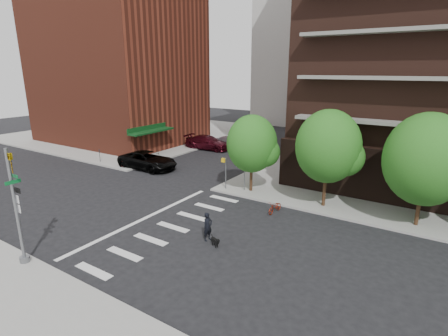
# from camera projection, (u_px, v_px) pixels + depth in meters

# --- Properties ---
(ground) EXTENTS (120.00, 120.00, 0.00)m
(ground) POSITION_uv_depth(u_px,v_px,m) (140.00, 217.00, 23.86)
(ground) COLOR black
(ground) RESTS_ON ground
(sidewalk_nw) EXTENTS (31.00, 33.00, 0.15)m
(sidewalk_nw) POSITION_uv_depth(u_px,v_px,m) (139.00, 132.00, 55.62)
(sidewalk_nw) COLOR gray
(sidewalk_nw) RESTS_ON ground
(crosswalk) EXTENTS (3.85, 13.00, 0.01)m
(crosswalk) POSITION_uv_depth(u_px,v_px,m) (164.00, 224.00, 22.70)
(crosswalk) COLOR silver
(crosswalk) RESTS_ON ground
(midrise_nw) EXTENTS (21.40, 15.50, 20.00)m
(midrise_nw) POSITION_uv_depth(u_px,v_px,m) (117.00, 66.00, 47.12)
(midrise_nw) COLOR maroon
(midrise_nw) RESTS_ON sidewalk_nw
(tree_a) EXTENTS (4.00, 4.00, 5.90)m
(tree_a) POSITION_uv_depth(u_px,v_px,m) (252.00, 144.00, 27.52)
(tree_a) COLOR #301E11
(tree_a) RESTS_ON sidewalk_ne
(tree_b) EXTENTS (4.50, 4.50, 6.65)m
(tree_b) POSITION_uv_depth(u_px,v_px,m) (328.00, 146.00, 24.25)
(tree_b) COLOR #301E11
(tree_b) RESTS_ON sidewalk_ne
(tree_c) EXTENTS (5.00, 5.00, 6.80)m
(tree_c) POSITION_uv_depth(u_px,v_px,m) (426.00, 160.00, 21.14)
(tree_c) COLOR #301E11
(tree_c) RESTS_ON sidewalk_ne
(traffic_signal) EXTENTS (0.90, 0.75, 6.00)m
(traffic_signal) POSITION_uv_depth(u_px,v_px,m) (18.00, 216.00, 17.32)
(traffic_signal) COLOR slate
(traffic_signal) RESTS_ON sidewalk_s
(pedestrian_signal) EXTENTS (2.18, 0.67, 2.60)m
(pedestrian_signal) POSITION_uv_depth(u_px,v_px,m) (230.00, 169.00, 28.53)
(pedestrian_signal) COLOR slate
(pedestrian_signal) RESTS_ON sidewalk_ne
(fire_hydrant) EXTENTS (0.24, 0.24, 0.73)m
(fire_hydrant) POSITION_uv_depth(u_px,v_px,m) (122.00, 163.00, 35.49)
(fire_hydrant) COLOR #A50C0C
(fire_hydrant) RESTS_ON sidewalk_nw
(parking_meter) EXTENTS (0.10, 0.08, 1.32)m
(parking_meter) POSITION_uv_depth(u_px,v_px,m) (100.00, 154.00, 37.21)
(parking_meter) COLOR black
(parking_meter) RESTS_ON sidewalk_nw
(parked_car_black) EXTENTS (3.01, 6.34, 1.75)m
(parked_car_black) POSITION_uv_depth(u_px,v_px,m) (148.00, 160.00, 35.13)
(parked_car_black) COLOR black
(parked_car_black) RESTS_ON ground
(parked_car_maroon) EXTENTS (2.88, 6.11, 1.72)m
(parked_car_maroon) POSITION_uv_depth(u_px,v_px,m) (208.00, 143.00, 43.68)
(parked_car_maroon) COLOR #420C16
(parked_car_maroon) RESTS_ON ground
(parked_car_silver) EXTENTS (1.92, 5.11, 1.67)m
(parked_car_silver) POSITION_uv_depth(u_px,v_px,m) (236.00, 142.00, 44.14)
(parked_car_silver) COLOR #A7A8B0
(parked_car_silver) RESTS_ON ground
(scooter) EXTENTS (0.70, 1.65, 0.84)m
(scooter) POSITION_uv_depth(u_px,v_px,m) (275.00, 207.00, 24.43)
(scooter) COLOR maroon
(scooter) RESTS_ON ground
(dog_walker) EXTENTS (0.70, 0.53, 1.73)m
(dog_walker) POSITION_uv_depth(u_px,v_px,m) (208.00, 227.00, 20.37)
(dog_walker) COLOR black
(dog_walker) RESTS_ON ground
(dog) EXTENTS (0.67, 0.41, 0.56)m
(dog) POSITION_uv_depth(u_px,v_px,m) (215.00, 241.00, 19.75)
(dog) COLOR black
(dog) RESTS_ON ground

